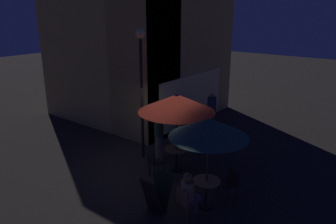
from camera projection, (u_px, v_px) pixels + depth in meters
name	position (u px, v px, depth m)	size (l,w,h in m)	color
ground_plane	(155.00, 171.00, 10.48)	(60.00, 60.00, 0.00)	#292422
cafe_building	(141.00, 33.00, 14.06)	(6.52, 6.74, 8.00)	tan
street_lamp_near_corner	(141.00, 71.00, 10.56)	(0.33, 0.33, 4.42)	black
menu_sandwich_board	(157.00, 194.00, 8.24)	(0.72, 0.61, 0.98)	black
cafe_table_0	(206.00, 188.00, 8.39)	(0.71, 0.71, 0.79)	black
cafe_table_1	(176.00, 154.00, 10.37)	(0.75, 0.75, 0.76)	black
patio_umbrella_0	(209.00, 128.00, 7.89)	(1.98, 1.98, 2.47)	black
patio_umbrella_1	(177.00, 103.00, 9.86)	(2.38, 2.38, 2.53)	black
cafe_chair_0	(185.00, 200.00, 7.92)	(0.47, 0.47, 0.87)	brown
cafe_chair_1	(230.00, 181.00, 8.83)	(0.55, 0.55, 0.85)	black
cafe_chair_2	(154.00, 159.00, 9.93)	(0.50, 0.50, 0.99)	black
patron_seated_0	(189.00, 192.00, 7.95)	(0.54, 0.41, 1.24)	#543A5F
patron_standing_1	(211.00, 114.00, 13.18)	(0.36, 0.36, 1.82)	#2D4D30
patron_standing_2	(159.00, 136.00, 10.97)	(0.33, 0.33, 1.77)	gray
patron_standing_3	(185.00, 118.00, 12.91)	(0.35, 0.35, 1.70)	black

